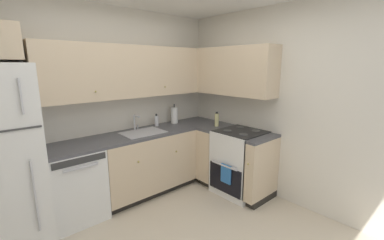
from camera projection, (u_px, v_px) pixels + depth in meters
wall_back at (103, 105)px, 3.40m from camera, size 3.54×0.05×2.56m
wall_right at (291, 107)px, 3.25m from camera, size 0.05×3.53×2.56m
dishwasher at (74, 184)px, 2.99m from camera, size 0.60×0.63×0.86m
lower_cabinets_back at (147, 163)px, 3.63m from camera, size 1.36×0.62×0.86m
countertop_back at (145, 133)px, 3.53m from camera, size 2.57×0.60×0.03m
lower_cabinets_right at (231, 160)px, 3.73m from camera, size 0.62×1.03×0.86m
countertop_right at (232, 131)px, 3.63m from camera, size 0.60×1.03×0.03m
oven_range at (240, 162)px, 3.61m from camera, size 0.68×0.62×1.05m
upper_cabinets_back at (127, 72)px, 3.35m from camera, size 2.25×0.34×0.68m
upper_cabinets_right at (226, 71)px, 3.73m from camera, size 0.32×1.56×0.68m
sink at (143, 136)px, 3.48m from camera, size 0.56×0.40×0.10m
faucet at (135, 121)px, 3.60m from camera, size 0.07×0.16×0.22m
soap_bottle at (157, 121)px, 3.84m from camera, size 0.06×0.06×0.19m
paper_towel_roll at (174, 115)px, 4.03m from camera, size 0.11×0.11×0.32m
oil_bottle at (217, 120)px, 3.82m from camera, size 0.06×0.06×0.22m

